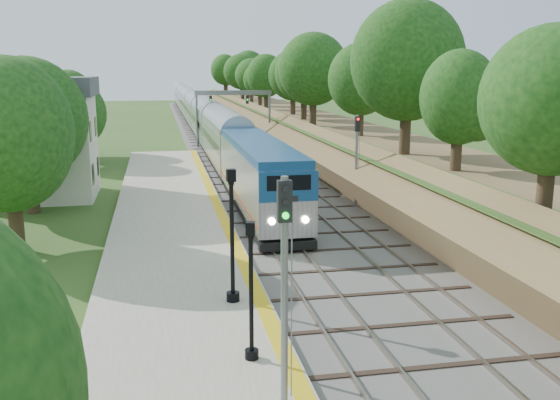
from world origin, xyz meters
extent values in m
cube|color=#4C4944|center=(2.00, 60.00, 0.06)|extent=(9.50, 170.00, 0.12)
cube|color=gray|center=(-0.72, 60.00, 0.20)|extent=(0.08, 170.00, 0.16)
cube|color=gray|center=(0.72, 60.00, 0.20)|extent=(0.08, 170.00, 0.16)
cube|color=gray|center=(3.28, 60.00, 0.20)|extent=(0.08, 170.00, 0.16)
cube|color=gray|center=(4.72, 60.00, 0.20)|extent=(0.08, 170.00, 0.16)
cube|color=#9C957E|center=(-5.20, 16.00, 0.19)|extent=(6.40, 68.00, 0.38)
cube|color=gold|center=(-2.35, 16.00, 0.39)|extent=(0.55, 68.00, 0.01)
cube|color=brown|center=(11.50, 60.00, 1.50)|extent=(9.00, 170.00, 3.00)
cube|color=brown|center=(7.60, 60.00, 1.30)|extent=(4.47, 170.00, 4.54)
cylinder|color=#332316|center=(10.00, 10.00, 4.31)|extent=(0.60, 0.60, 2.62)
sphere|color=#0F370F|center=(10.00, 10.00, 7.88)|extent=(5.70, 5.70, 5.70)
cylinder|color=#332316|center=(10.00, 60.00, 4.31)|extent=(0.60, 0.60, 2.62)
sphere|color=#0F370F|center=(10.00, 60.00, 7.88)|extent=(5.70, 5.70, 5.70)
cylinder|color=#332316|center=(10.00, 110.00, 4.31)|extent=(0.60, 0.60, 2.62)
sphere|color=#0F370F|center=(10.00, 110.00, 7.88)|extent=(5.70, 5.70, 5.70)
cube|color=silver|center=(-14.00, 30.00, 3.40)|extent=(8.00, 6.00, 6.80)
cube|color=#4A4C51|center=(-14.00, 30.00, 7.40)|extent=(8.60, 6.60, 1.20)
cube|color=black|center=(-9.99, 28.20, 1.80)|extent=(0.05, 1.10, 1.30)
cube|color=black|center=(-9.99, 31.80, 1.80)|extent=(0.05, 1.10, 1.30)
cube|color=black|center=(-9.99, 28.20, 4.60)|extent=(0.05, 1.10, 1.30)
cube|color=black|center=(-9.99, 31.80, 4.60)|extent=(0.05, 1.10, 1.30)
cylinder|color=slate|center=(-1.50, 55.00, 3.10)|extent=(0.24, 0.24, 6.20)
cylinder|color=slate|center=(6.50, 55.00, 3.10)|extent=(0.24, 0.24, 6.20)
cube|color=slate|center=(2.50, 55.00, 5.95)|extent=(8.40, 0.25, 0.50)
cube|color=black|center=(0.00, 54.85, 5.20)|extent=(0.30, 0.20, 0.90)
cube|color=black|center=(4.00, 54.85, 5.20)|extent=(0.30, 0.20, 0.90)
cylinder|color=#332316|center=(-12.00, 26.00, 1.22)|extent=(0.60, 0.60, 2.45)
sphere|color=#0F370F|center=(-12.00, 26.00, 4.55)|extent=(5.32, 5.32, 5.32)
cylinder|color=#332316|center=(-12.00, 42.00, 1.22)|extent=(0.60, 0.60, 2.45)
sphere|color=#0F370F|center=(-12.00, 42.00, 4.55)|extent=(5.32, 5.32, 5.32)
cube|color=black|center=(0.00, 22.16, 0.56)|extent=(2.56, 16.03, 0.56)
cube|color=#B7BAC1|center=(0.00, 22.16, 2.41)|extent=(2.78, 16.70, 3.15)
cube|color=navy|center=(0.00, 22.16, 4.20)|extent=(2.67, 16.03, 0.41)
cube|color=navy|center=(0.00, 13.78, 3.30)|extent=(2.76, 0.10, 1.39)
cube|color=black|center=(0.00, 13.74, 3.48)|extent=(2.04, 0.06, 0.70)
cube|color=maroon|center=(0.00, 22.16, 1.35)|extent=(2.80, 16.37, 0.09)
cube|color=#B7BAC1|center=(0.00, 40.38, 2.09)|extent=(2.78, 18.56, 3.62)
cube|color=#B7BAC1|center=(0.00, 59.54, 2.09)|extent=(2.78, 18.56, 3.62)
cube|color=#B7BAC1|center=(0.00, 78.69, 2.09)|extent=(2.78, 18.56, 3.62)
cube|color=#B7BAC1|center=(0.00, 97.85, 2.09)|extent=(2.78, 18.56, 3.62)
cube|color=#B7BAC1|center=(0.00, 117.00, 2.09)|extent=(2.78, 18.56, 3.62)
cube|color=#B7BAC1|center=(0.00, 136.16, 2.09)|extent=(2.78, 18.56, 3.62)
cylinder|color=black|center=(-3.34, 3.04, 0.52)|extent=(0.40, 0.40, 0.27)
cylinder|color=black|center=(-3.34, 3.04, 2.29)|extent=(0.13, 0.13, 3.55)
cube|color=black|center=(-3.34, 3.04, 4.25)|extent=(0.30, 0.30, 0.36)
cube|color=silver|center=(-3.34, 3.04, 4.25)|extent=(0.22, 0.22, 0.27)
cylinder|color=black|center=(-3.32, 7.66, 0.54)|extent=(0.47, 0.47, 0.32)
cylinder|color=black|center=(-3.32, 7.66, 2.64)|extent=(0.15, 0.15, 4.20)
cube|color=black|center=(-3.32, 7.66, 4.96)|extent=(0.33, 0.33, 0.43)
cube|color=silver|center=(-3.32, 7.66, 4.96)|extent=(0.23, 0.23, 0.32)
cylinder|color=slate|center=(-2.90, 0.52, 3.25)|extent=(0.18, 0.18, 5.74)
cube|color=black|center=(-2.90, 0.52, 5.53)|extent=(0.34, 0.22, 0.99)
cylinder|color=#0CE526|center=(-2.90, 0.39, 5.53)|extent=(0.16, 0.06, 0.16)
cylinder|color=slate|center=(6.20, 22.99, 2.96)|extent=(0.16, 0.16, 5.68)
cube|color=black|center=(6.20, 22.99, 5.25)|extent=(0.31, 0.20, 0.92)
cylinder|color=#FF0C0C|center=(6.20, 22.87, 5.25)|extent=(0.15, 0.05, 0.15)
camera|label=1|loc=(-5.74, -13.41, 8.57)|focal=40.00mm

